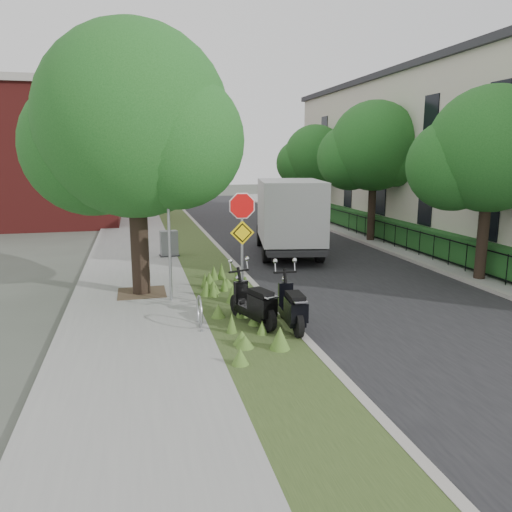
{
  "coord_description": "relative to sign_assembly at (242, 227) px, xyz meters",
  "views": [
    {
      "loc": [
        -4.09,
        -11.97,
        4.14
      ],
      "look_at": [
        -0.76,
        1.7,
        1.3
      ],
      "focal_mm": 35.0,
      "sensor_mm": 36.0,
      "label": 1
    }
  ],
  "objects": [
    {
      "name": "bare_post",
      "position": [
        -1.8,
        1.22,
        -0.21
      ],
      "size": [
        0.08,
        0.08,
        4.0
      ],
      "color": "#A5A8AD",
      "rests_on": "ground"
    },
    {
      "name": "far_tree_c",
      "position": [
        8.34,
        17.46,
        1.63
      ],
      "size": [
        4.37,
        3.89,
        5.93
      ],
      "color": "black",
      "rests_on": "ground"
    },
    {
      "name": "sidewalk_near",
      "position": [
        -2.85,
        9.42,
        -2.27
      ],
      "size": [
        3.5,
        60.0,
        0.12
      ],
      "primitive_type": "cube",
      "color": "gray",
      "rests_on": "ground"
    },
    {
      "name": "terrace_houses",
      "position": [
        12.89,
        9.42,
        1.83
      ],
      "size": [
        7.4,
        26.4,
        8.2
      ],
      "color": "beige",
      "rests_on": "ground"
    },
    {
      "name": "street_tree_main",
      "position": [
        -2.68,
        2.28,
        2.48
      ],
      "size": [
        6.21,
        5.54,
        7.66
      ],
      "color": "black",
      "rests_on": "ground"
    },
    {
      "name": "bike_hoop",
      "position": [
        -1.3,
        -1.18,
        -1.83
      ],
      "size": [
        0.06,
        0.78,
        0.77
      ],
      "color": "#A5A8AD",
      "rests_on": "ground"
    },
    {
      "name": "verge",
      "position": [
        -0.1,
        9.42,
        -2.27
      ],
      "size": [
        2.0,
        60.0,
        0.12
      ],
      "primitive_type": "cube",
      "color": "#31451D",
      "rests_on": "ground"
    },
    {
      "name": "utility_cabinet",
      "position": [
        -1.4,
        7.7,
        -1.71
      ],
      "size": [
        0.82,
        0.58,
        1.03
      ],
      "color": "#262628",
      "rests_on": "ground"
    },
    {
      "name": "brick_building",
      "position": [
        -8.1,
        21.42,
        1.88
      ],
      "size": [
        9.4,
        10.4,
        8.3
      ],
      "color": "maroon",
      "rests_on": "ground"
    },
    {
      "name": "scooter_far",
      "position": [
        0.79,
        -1.95,
        -1.75
      ],
      "size": [
        0.47,
        1.96,
        0.93
      ],
      "color": "black",
      "rests_on": "ground"
    },
    {
      "name": "kerb_far",
      "position": [
        7.9,
        9.42,
        -2.26
      ],
      "size": [
        0.2,
        60.0,
        0.13
      ],
      "primitive_type": "cube",
      "color": "#9E9991",
      "rests_on": "ground"
    },
    {
      "name": "scooter_near",
      "position": [
        0.04,
        -1.45,
        -1.76
      ],
      "size": [
        0.83,
        1.87,
        0.92
      ],
      "color": "black",
      "rests_on": "ground"
    },
    {
      "name": "ground",
      "position": [
        1.4,
        -0.58,
        -2.33
      ],
      "size": [
        120.0,
        120.0,
        0.0
      ],
      "primitive_type": "plane",
      "color": "#4C5147",
      "rests_on": "ground"
    },
    {
      "name": "sign_assembly",
      "position": [
        0.0,
        0.0,
        0.0
      ],
      "size": [
        0.94,
        0.08,
        3.22
      ],
      "color": "#A5A8AD",
      "rests_on": "ground"
    },
    {
      "name": "box_truck",
      "position": [
        3.58,
        7.38,
        -0.57
      ],
      "size": [
        3.37,
        6.28,
        2.7
      ],
      "color": "#262628",
      "rests_on": "ground"
    },
    {
      "name": "fence_far",
      "position": [
        8.6,
        9.42,
        -1.66
      ],
      "size": [
        0.04,
        24.0,
        1.0
      ],
      "color": "black",
      "rests_on": "ground"
    },
    {
      "name": "kerb_near",
      "position": [
        0.9,
        9.42,
        -2.26
      ],
      "size": [
        0.2,
        60.0,
        0.13
      ],
      "primitive_type": "cube",
      "color": "#9E9991",
      "rests_on": "ground"
    },
    {
      "name": "hedge_far",
      "position": [
        9.3,
        9.42,
        -1.66
      ],
      "size": [
        1.0,
        24.0,
        1.1
      ],
      "primitive_type": "cube",
      "color": "#1B4C1D",
      "rests_on": "footpath_far"
    },
    {
      "name": "road",
      "position": [
        4.4,
        9.42,
        -2.32
      ],
      "size": [
        7.0,
        60.0,
        0.01
      ],
      "primitive_type": "cube",
      "color": "black",
      "rests_on": "ground"
    },
    {
      "name": "footpath_far",
      "position": [
        9.6,
        9.42,
        -2.27
      ],
      "size": [
        3.2,
        60.0,
        0.12
      ],
      "primitive_type": "cube",
      "color": "gray",
      "rests_on": "ground"
    },
    {
      "name": "far_tree_a",
      "position": [
        8.34,
        1.46,
        1.8
      ],
      "size": [
        4.6,
        4.1,
        6.22
      ],
      "color": "black",
      "rests_on": "ground"
    },
    {
      "name": "far_tree_b",
      "position": [
        8.34,
        9.46,
        2.04
      ],
      "size": [
        4.83,
        4.31,
        6.56
      ],
      "color": "black",
      "rests_on": "ground"
    }
  ]
}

